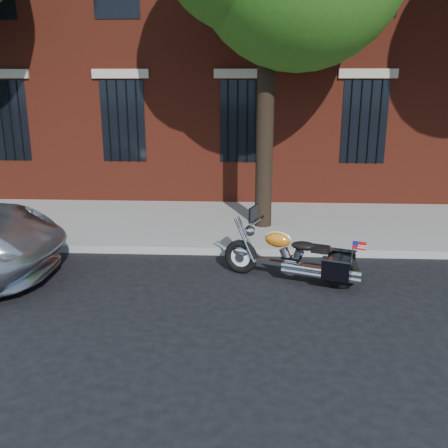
{
  "coord_description": "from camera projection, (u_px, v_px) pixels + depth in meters",
  "views": [
    {
      "loc": [
        0.19,
        -7.57,
        3.15
      ],
      "look_at": [
        -0.24,
        0.8,
        0.76
      ],
      "focal_mm": 40.0,
      "sensor_mm": 36.0,
      "label": 1
    }
  ],
  "objects": [
    {
      "name": "sidewalk",
      "position": [
        240.0,
        224.0,
        11.25
      ],
      "size": [
        40.0,
        3.6,
        0.15
      ],
      "primitive_type": "cube",
      "color": "gray",
      "rests_on": "ground"
    },
    {
      "name": "curb",
      "position": [
        238.0,
        251.0,
        9.44
      ],
      "size": [
        40.0,
        0.16,
        0.15
      ],
      "primitive_type": "cube",
      "color": "gray",
      "rests_on": "ground"
    },
    {
      "name": "motorcycle",
      "position": [
        296.0,
        259.0,
        8.05
      ],
      "size": [
        2.17,
        1.22,
        1.19
      ],
      "rotation": [
        0.0,
        0.0,
        -0.36
      ],
      "color": "black",
      "rests_on": "ground"
    },
    {
      "name": "ground",
      "position": [
        236.0,
        282.0,
        8.14
      ],
      "size": [
        120.0,
        120.0,
        0.0
      ],
      "primitive_type": "plane",
      "color": "black",
      "rests_on": "ground"
    }
  ]
}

